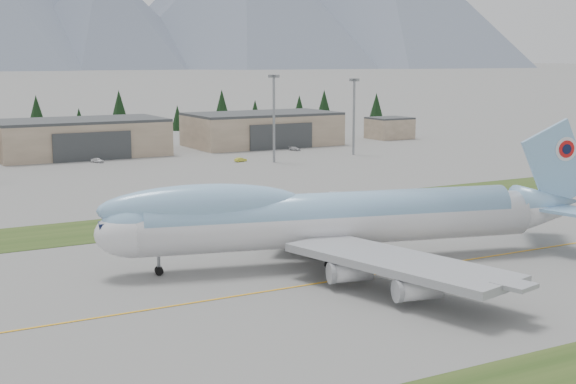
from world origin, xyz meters
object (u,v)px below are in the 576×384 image
service_vehicle_a (98,163)px  service_vehicle_b (241,162)px  service_vehicle_c (295,151)px  boeing_747_freighter (334,218)px  hangar_right (262,129)px  hangar_center (80,138)px

service_vehicle_a → service_vehicle_b: bearing=-55.5°
service_vehicle_a → service_vehicle_c: service_vehicle_a is taller
service_vehicle_a → boeing_747_freighter: bearing=-120.0°
hangar_right → service_vehicle_b: 43.32m
service_vehicle_a → service_vehicle_c: size_ratio=0.99×
service_vehicle_b → service_vehicle_c: service_vehicle_b is taller
service_vehicle_a → hangar_right: bearing=-12.9°
boeing_747_freighter → service_vehicle_b: size_ratio=20.65×
service_vehicle_a → service_vehicle_c: bearing=-30.2°
hangar_center → hangar_right: (60.00, 0.00, 0.00)m
hangar_center → service_vehicle_b: size_ratio=13.31×
service_vehicle_b → service_vehicle_c: size_ratio=0.89×
service_vehicle_c → boeing_747_freighter: bearing=-136.2°
hangar_right → service_vehicle_b: bearing=-125.2°
boeing_747_freighter → service_vehicle_c: size_ratio=18.38×
boeing_747_freighter → hangar_right: boeing_747_freighter is taller
hangar_right → service_vehicle_c: hangar_right is taller
hangar_right → service_vehicle_b: size_ratio=13.31×
hangar_right → service_vehicle_a: hangar_right is taller
service_vehicle_a → service_vehicle_b: (35.28, -17.23, 0.00)m
service_vehicle_b → service_vehicle_c: (26.54, 16.45, 0.00)m
boeing_747_freighter → service_vehicle_c: 138.65m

